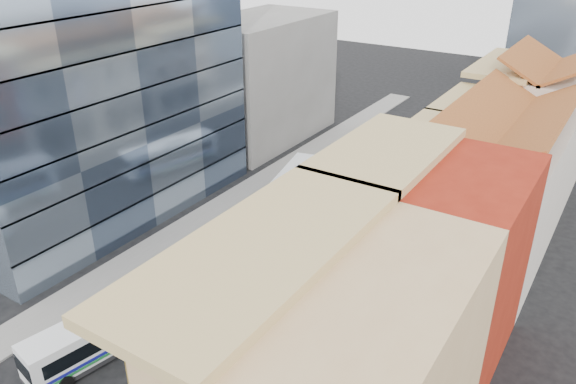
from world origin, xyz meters
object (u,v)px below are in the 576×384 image
Objects in this scene: bus_right at (250,303)px; office_tower at (82,41)px; bus_left_near at (104,331)px; bus_left_far at (291,187)px.

office_tower is at bearing 150.18° from bus_right.
bus_left_near is 8.88m from bus_right.
bus_left_far is at bearing 36.28° from office_tower.
bus_right is (6.13, 6.41, 0.49)m from bus_left_near.
office_tower is at bearing 149.77° from bus_left_near.
bus_left_far is at bearing 104.14° from bus_left_near.
bus_right is at bearing -79.26° from bus_left_far.
bus_right is at bearing 57.55° from bus_left_near.
bus_left_near is at bearing -100.30° from bus_left_far.
office_tower is 23.69m from bus_left_near.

